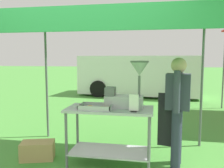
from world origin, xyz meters
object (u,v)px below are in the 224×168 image
at_px(menu_sign, 134,105).
at_px(van_white, 139,75).
at_px(vendor, 177,106).
at_px(donut_fryer, 128,90).
at_px(donut_tray, 96,108).
at_px(supply_crate, 38,150).
at_px(stall_canopy, 111,24).
at_px(donut_cart, 110,124).

xyz_separation_m(menu_sign, van_white, (-0.35, 6.97, -0.09)).
bearing_deg(vendor, menu_sign, -153.09).
height_order(menu_sign, vendor, vendor).
height_order(donut_fryer, menu_sign, donut_fryer).
bearing_deg(donut_tray, donut_fryer, 22.24).
bearing_deg(menu_sign, supply_crate, 174.09).
distance_m(stall_canopy, menu_sign, 1.22).
bearing_deg(donut_cart, stall_canopy, 90.00).
bearing_deg(donut_cart, vendor, 6.77).
bearing_deg(menu_sign, donut_fryer, 112.76).
height_order(stall_canopy, van_white, stall_canopy).
height_order(vendor, supply_crate, vendor).
bearing_deg(van_white, supply_crate, -99.83).
relative_size(menu_sign, van_white, 0.05).
bearing_deg(stall_canopy, donut_fryer, -4.30).
xyz_separation_m(stall_canopy, van_white, (0.02, 6.68, -1.22)).
distance_m(vendor, van_white, 6.73).
xyz_separation_m(donut_cart, donut_fryer, (0.26, 0.08, 0.51)).
bearing_deg(van_white, donut_fryer, -87.94).
relative_size(donut_tray, van_white, 0.09).
xyz_separation_m(donut_cart, menu_sign, (0.37, -0.19, 0.35)).
bearing_deg(supply_crate, van_white, 80.17).
relative_size(stall_canopy, van_white, 0.62).
xyz_separation_m(donut_tray, supply_crate, (-0.98, 0.07, -0.75)).
relative_size(donut_tray, menu_sign, 1.96).
bearing_deg(van_white, vendor, -81.81).
distance_m(stall_canopy, supply_crate, 2.27).
bearing_deg(donut_tray, donut_cart, 29.07).
height_order(stall_canopy, vendor, stall_canopy).
relative_size(stall_canopy, donut_tray, 6.70).
bearing_deg(donut_fryer, van_white, 92.06).
height_order(stall_canopy, donut_cart, stall_canopy).
height_order(donut_tray, donut_fryer, donut_fryer).
xyz_separation_m(supply_crate, van_white, (1.18, 6.81, 0.74)).
relative_size(stall_canopy, supply_crate, 5.54).
height_order(donut_fryer, supply_crate, donut_fryer).
xyz_separation_m(menu_sign, vendor, (0.60, 0.31, -0.07)).
height_order(donut_fryer, van_white, van_white).
distance_m(donut_cart, van_white, 6.78).
height_order(donut_tray, vendor, vendor).
height_order(donut_tray, menu_sign, menu_sign).
bearing_deg(donut_cart, van_white, 89.84).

